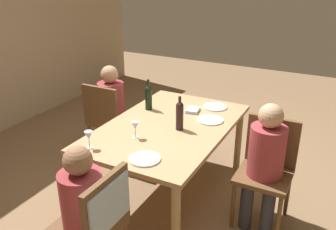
{
  "coord_description": "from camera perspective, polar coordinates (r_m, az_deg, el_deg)",
  "views": [
    {
      "loc": [
        -2.67,
        -1.4,
        2.12
      ],
      "look_at": [
        0.0,
        0.0,
        0.84
      ],
      "focal_mm": 38.53,
      "sensor_mm": 36.0,
      "label": 1
    }
  ],
  "objects": [
    {
      "name": "chair_near",
      "position": [
        3.22,
        15.41,
        -7.47
      ],
      "size": [
        0.44,
        0.44,
        0.92
      ],
      "rotation": [
        0.0,
        0.0,
        1.57
      ],
      "color": "brown",
      "rests_on": "ground_plane"
    },
    {
      "name": "dinner_plate_guest_right",
      "position": [
        2.75,
        -3.7,
        -6.94
      ],
      "size": [
        0.24,
        0.24,
        0.01
      ],
      "primitive_type": "cylinder",
      "color": "white",
      "rests_on": "dining_table"
    },
    {
      "name": "person_woman_host",
      "position": [
        4.12,
        -8.71,
        1.6
      ],
      "size": [
        0.33,
        0.29,
        1.1
      ],
      "rotation": [
        0.0,
        0.0,
        -1.57
      ],
      "color": "#33333D",
      "rests_on": "ground_plane"
    },
    {
      "name": "person_man_bearded",
      "position": [
        3.07,
        15.14,
        -6.63
      ],
      "size": [
        0.34,
        0.3,
        1.11
      ],
      "rotation": [
        0.0,
        0.0,
        1.57
      ],
      "color": "#33333D",
      "rests_on": "ground_plane"
    },
    {
      "name": "chair_far_right",
      "position": [
        4.07,
        -9.54,
        -0.29
      ],
      "size": [
        0.44,
        0.44,
        0.92
      ],
      "rotation": [
        0.0,
        0.0,
        -1.57
      ],
      "color": "brown",
      "rests_on": "ground_plane"
    },
    {
      "name": "dining_table",
      "position": [
        3.35,
        0.0,
        -2.85
      ],
      "size": [
        1.66,
        1.06,
        0.74
      ],
      "color": "tan",
      "rests_on": "ground_plane"
    },
    {
      "name": "wine_bottle_tall_green",
      "position": [
        3.63,
        -3.09,
        2.91
      ],
      "size": [
        0.07,
        0.07,
        0.32
      ],
      "color": "black",
      "rests_on": "dining_table"
    },
    {
      "name": "wine_bottle_dark_red",
      "position": [
        3.18,
        1.85,
        0.03
      ],
      "size": [
        0.07,
        0.07,
        0.31
      ],
      "color": "black",
      "rests_on": "dining_table"
    },
    {
      "name": "ground_plane",
      "position": [
        3.69,
        0.0,
        -12.15
      ],
      "size": [
        10.0,
        10.0,
        0.0
      ],
      "primitive_type": "plane",
      "color": "#846647"
    },
    {
      "name": "folded_napkin",
      "position": [
        3.62,
        3.94,
        0.78
      ],
      "size": [
        0.18,
        0.15,
        0.03
      ],
      "primitive_type": "cube",
      "rotation": [
        0.0,
        0.0,
        0.2
      ],
      "color": "#ADC6D6",
      "rests_on": "dining_table"
    },
    {
      "name": "wine_glass_near_left",
      "position": [
        2.93,
        -12.44,
        -3.29
      ],
      "size": [
        0.07,
        0.07,
        0.15
      ],
      "color": "silver",
      "rests_on": "dining_table"
    },
    {
      "name": "wine_glass_centre",
      "position": [
        3.05,
        -5.23,
        -1.79
      ],
      "size": [
        0.07,
        0.07,
        0.15
      ],
      "color": "silver",
      "rests_on": "dining_table"
    },
    {
      "name": "chair_left_end",
      "position": [
        2.47,
        -10.93,
        -15.69
      ],
      "size": [
        0.44,
        0.46,
        0.92
      ],
      "color": "brown",
      "rests_on": "ground_plane"
    },
    {
      "name": "dinner_plate_guest_left",
      "position": [
        3.43,
        6.69,
        -0.78
      ],
      "size": [
        0.25,
        0.25,
        0.01
      ],
      "primitive_type": "cylinder",
      "color": "white",
      "rests_on": "dining_table"
    },
    {
      "name": "person_man_guest",
      "position": [
        2.53,
        -13.75,
        -13.89
      ],
      "size": [
        0.28,
        0.33,
        1.08
      ],
      "color": "#33333D",
      "rests_on": "ground_plane"
    },
    {
      "name": "dinner_plate_host",
      "position": [
        3.75,
        7.42,
        1.29
      ],
      "size": [
        0.25,
        0.25,
        0.01
      ],
      "primitive_type": "cylinder",
      "color": "white",
      "rests_on": "dining_table"
    }
  ]
}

